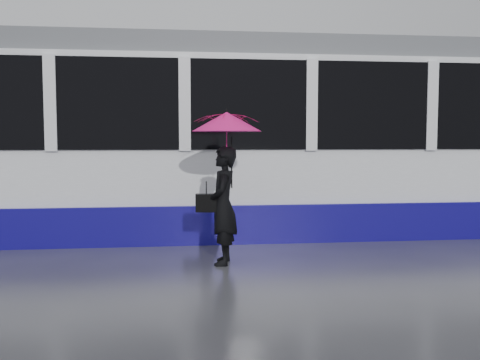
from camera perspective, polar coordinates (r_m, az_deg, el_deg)
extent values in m
plane|color=#2E2E33|center=(7.25, -2.73, -8.86)|extent=(90.00, 90.00, 0.00)
cube|color=#3F3D38|center=(8.99, -3.53, -6.22)|extent=(34.00, 0.07, 0.02)
cube|color=#3F3D38|center=(10.41, -3.97, -4.78)|extent=(34.00, 0.07, 0.02)
cube|color=white|center=(9.64, -14.96, 3.41)|extent=(24.00, 2.40, 2.95)
cube|color=#110A72|center=(9.74, -14.82, -3.76)|extent=(24.00, 2.56, 0.62)
cube|color=black|center=(9.66, -15.04, 7.42)|extent=(23.00, 2.48, 1.40)
cube|color=#5A5D62|center=(9.76, -15.15, 13.14)|extent=(23.60, 2.20, 0.35)
imported|color=black|center=(7.09, -1.82, -2.75)|extent=(0.45, 0.62, 1.56)
imported|color=#ED1380|center=(7.04, -1.43, 4.26)|extent=(0.96, 0.98, 0.78)
cone|color=#ED1380|center=(7.04, -1.43, 6.24)|extent=(1.04, 1.04, 0.25)
cylinder|color=black|center=(7.05, -1.44, 7.43)|extent=(0.01, 0.01, 0.06)
cylinder|color=black|center=(7.07, -0.89, 1.88)|extent=(0.02, 0.02, 0.68)
cube|color=black|center=(7.09, -3.61, -2.46)|extent=(0.29, 0.16, 0.24)
cylinder|color=black|center=(7.07, -3.62, -0.76)|extent=(0.01, 0.01, 0.18)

